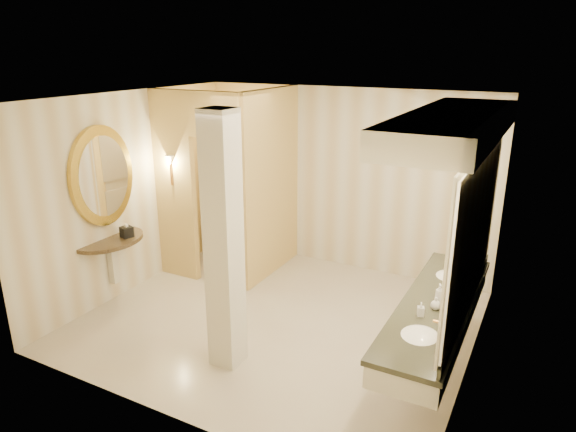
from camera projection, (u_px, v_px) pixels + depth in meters
name	position (u px, v px, depth m)	size (l,w,h in m)	color
floor	(278.00, 320.00, 6.39)	(4.50, 4.50, 0.00)	beige
ceiling	(277.00, 99.00, 5.54)	(4.50, 4.50, 0.00)	white
wall_back	(342.00, 180.00, 7.64)	(4.50, 0.02, 2.70)	silver
wall_front	(162.00, 284.00, 4.28)	(4.50, 0.02, 2.70)	silver
wall_left	(133.00, 193.00, 6.96)	(0.02, 4.00, 2.70)	silver
wall_right	(480.00, 251.00, 4.96)	(0.02, 4.00, 2.70)	silver
toilet_closet	(242.00, 184.00, 7.26)	(1.50, 1.55, 2.70)	#F3E07F
wall_sconce	(170.00, 161.00, 7.06)	(0.14, 0.14, 0.42)	#BF813D
vanity	(448.00, 230.00, 4.73)	(0.75, 2.70, 2.09)	beige
console_shelf	(105.00, 203.00, 6.50)	(0.98, 0.98, 1.94)	black
pillar	(224.00, 244.00, 5.13)	(0.30, 0.30, 2.70)	beige
tissue_box	(127.00, 232.00, 6.67)	(0.14, 0.14, 0.14)	black
toilet	(235.00, 229.00, 8.34)	(0.46, 0.81, 0.82)	white
soap_bottle_a	(421.00, 309.00, 4.70)	(0.06, 0.06, 0.14)	beige
soap_bottle_b	(436.00, 303.00, 4.83)	(0.10, 0.10, 0.12)	silver
soap_bottle_c	(439.00, 294.00, 4.90)	(0.08, 0.08, 0.21)	#C6B28C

